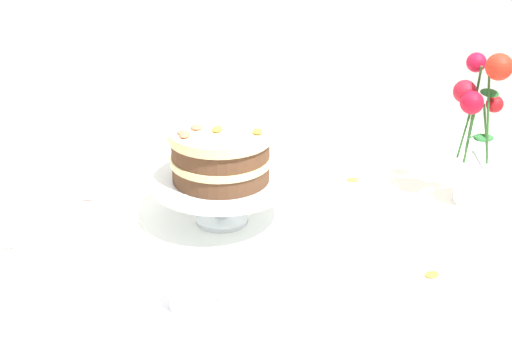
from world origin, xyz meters
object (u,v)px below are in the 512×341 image
(dining_table, at_px, (280,265))
(cake_stand, at_px, (221,186))
(layer_cake, at_px, (221,154))
(flower_vase, at_px, (475,136))
(teacup, at_px, (192,297))

(dining_table, relative_size, cake_stand, 4.83)
(layer_cake, relative_size, flower_vase, 0.61)
(layer_cake, xyz_separation_m, flower_vase, (0.55, -0.00, 0.00))
(cake_stand, distance_m, teacup, 0.33)
(teacup, bearing_deg, dining_table, 51.12)
(cake_stand, height_order, teacup, cake_stand)
(cake_stand, bearing_deg, teacup, -107.16)
(dining_table, height_order, layer_cake, layer_cake)
(flower_vase, bearing_deg, dining_table, -174.46)
(teacup, bearing_deg, flower_vase, 25.34)
(layer_cake, distance_m, teacup, 0.35)
(flower_vase, bearing_deg, teacup, -154.66)
(flower_vase, relative_size, teacup, 2.76)
(dining_table, bearing_deg, layer_cake, 158.87)
(cake_stand, relative_size, teacup, 2.33)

